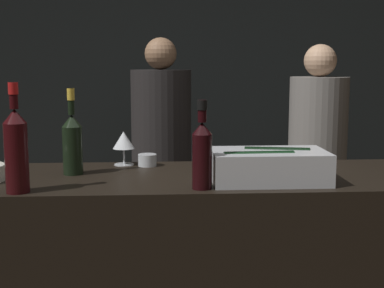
{
  "coord_description": "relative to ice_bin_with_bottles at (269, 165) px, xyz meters",
  "views": [
    {
      "loc": [
        -0.12,
        -1.74,
        1.51
      ],
      "look_at": [
        0.0,
        0.33,
        1.2
      ],
      "focal_mm": 50.0,
      "sensor_mm": 36.0,
      "label": 1
    }
  ],
  "objects": [
    {
      "name": "red_wine_bottle_black_foil",
      "position": [
        -0.26,
        -0.1,
        0.07
      ],
      "size": [
        0.07,
        0.07,
        0.31
      ],
      "color": "black",
      "rests_on": "bar_counter"
    },
    {
      "name": "candle_votive",
      "position": [
        -0.46,
        0.34,
        -0.04
      ],
      "size": [
        0.08,
        0.08,
        0.05
      ],
      "color": "silver",
      "rests_on": "bar_counter"
    },
    {
      "name": "person_blond_tee",
      "position": [
        0.64,
        1.51,
        -0.24
      ],
      "size": [
        0.38,
        0.38,
        1.63
      ],
      "rotation": [
        0.0,
        0.0,
        -2.71
      ],
      "color": "black",
      "rests_on": "ground_plane"
    },
    {
      "name": "red_wine_bottle_tall",
      "position": [
        -0.89,
        -0.11,
        0.09
      ],
      "size": [
        0.08,
        0.08,
        0.37
      ],
      "color": "black",
      "rests_on": "bar_counter"
    },
    {
      "name": "wall_back_chalkboard",
      "position": [
        -0.28,
        2.42,
        0.26
      ],
      "size": [
        6.4,
        0.06,
        2.8
      ],
      "color": "black",
      "rests_on": "ground_plane"
    },
    {
      "name": "ice_bin_with_bottles",
      "position": [
        0.0,
        0.0,
        0.0
      ],
      "size": [
        0.42,
        0.25,
        0.12
      ],
      "color": "#B7BABF",
      "rests_on": "bar_counter"
    },
    {
      "name": "champagne_bottle",
      "position": [
        -0.75,
        0.18,
        0.07
      ],
      "size": [
        0.08,
        0.08,
        0.34
      ],
      "color": "black",
      "rests_on": "bar_counter"
    },
    {
      "name": "wine_glass",
      "position": [
        -0.56,
        0.36,
        0.04
      ],
      "size": [
        0.09,
        0.09,
        0.15
      ],
      "color": "silver",
      "rests_on": "bar_counter"
    },
    {
      "name": "person_in_hoodie",
      "position": [
        -0.39,
        1.63,
        -0.21
      ],
      "size": [
        0.4,
        0.4,
        1.68
      ],
      "rotation": [
        0.0,
        0.0,
        0.95
      ],
      "color": "black",
      "rests_on": "ground_plane"
    }
  ]
}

